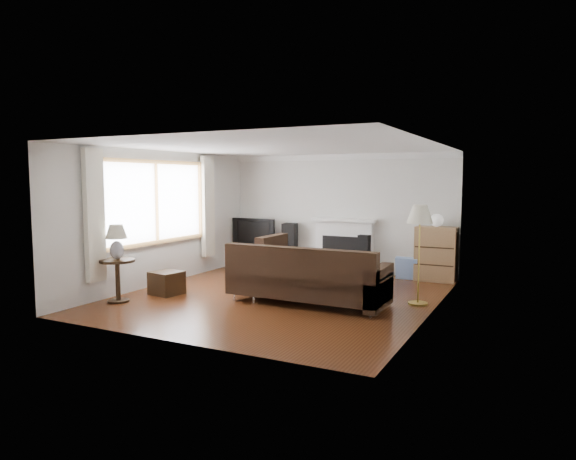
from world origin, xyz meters
The scene contains 17 objects.
room centered at (0.00, 0.00, 1.25)m, with size 5.10×5.60×2.54m.
window centered at (-2.45, -0.20, 1.55)m, with size 0.12×2.74×1.54m, color olive.
curtain_near centered at (-2.40, -1.72, 1.40)m, with size 0.10×0.35×2.10m, color #EBE6CE.
curtain_far centered at (-2.40, 1.32, 1.40)m, with size 0.10×0.35×2.10m, color #EBE6CE.
fireplace centered at (0.15, 2.64, 0.57)m, with size 1.40×0.26×1.15m, color white.
tv_stand centered at (-1.92, 2.50, 0.24)m, with size 0.95×0.43×0.48m, color black.
television centered at (-1.92, 2.50, 0.79)m, with size 1.08×0.14×0.62m, color black.
speaker_left centered at (-1.08, 2.53, 0.50)m, with size 0.28×0.34×1.01m, color black.
speaker_right centered at (0.65, 2.55, 0.42)m, with size 0.23×0.28×0.83m, color black.
bookshelf centered at (2.08, 2.53, 0.53)m, with size 0.77×0.37×1.06m, color olive.
globe_lamp centered at (2.08, 2.53, 1.18)m, with size 0.25×0.25×0.25m, color white.
sectional_sofa centered at (0.62, -0.24, 0.44)m, with size 2.72×1.99×0.88m, color black.
coffee_table centered at (0.68, 1.23, 0.24)m, with size 1.20×0.66×0.47m, color #A47B4E.
footstool centered at (-1.82, -0.73, 0.20)m, with size 0.47×0.47×0.39m, color black.
floor_lamp centered at (2.20, 0.49, 0.79)m, with size 0.41×0.41×1.57m, color gold.
side_table centered at (-2.15, -1.52, 0.35)m, with size 0.55×0.55×0.69m, color black.
table_lamp centered at (-2.15, -1.52, 0.97)m, with size 0.34×0.34×0.55m, color silver.
Camera 1 is at (3.94, -7.54, 1.96)m, focal length 32.00 mm.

